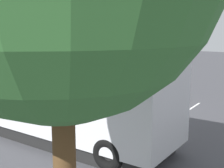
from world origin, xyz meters
The scene contains 13 objects.
ground_plane centered at (0.00, 0.00, 0.00)m, with size 80.00×80.00×0.00m, color #424247.
tour_bus centered at (0.42, 4.34, 1.64)m, with size 9.15×2.74×3.25m.
spectator_far_left centered at (-0.63, 1.46, 1.09)m, with size 0.58×0.36×1.81m.
spectator_left centered at (0.42, 1.22, 0.98)m, with size 0.58×0.35×1.66m.
spectator_centre centered at (1.50, 1.29, 1.02)m, with size 0.58×0.38×1.70m.
spectator_right centered at (2.42, 1.49, 0.99)m, with size 0.57×0.32×1.68m.
parked_motorcycle_silver centered at (1.37, 2.03, 0.48)m, with size 2.04×0.66×0.99m.
stunt_motorcycle centered at (2.90, -2.96, 0.61)m, with size 1.91×1.03×1.23m.
traffic_cone centered at (-0.22, -3.77, 0.30)m, with size 0.34×0.34×0.63m.
bay_line_b centered at (-2.42, -1.71, 0.00)m, with size 0.10×3.64×0.01m.
bay_line_c centered at (0.08, -1.71, 0.00)m, with size 0.10×3.54×0.01m.
bay_line_d centered at (2.57, -1.71, 0.00)m, with size 0.11×4.68×0.01m.
bay_line_e centered at (5.07, -1.71, 0.00)m, with size 0.11×4.32×0.01m.
Camera 1 is at (-7.13, 11.99, 3.89)m, focal length 48.71 mm.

